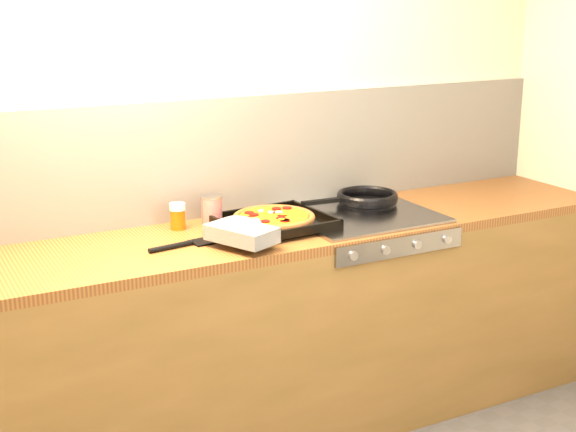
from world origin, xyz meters
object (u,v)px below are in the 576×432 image
pizza_on_tray (264,223)px  tomato_can (212,210)px  frying_pan (366,199)px  juice_glass (178,216)px

pizza_on_tray → tomato_can: 0.25m
pizza_on_tray → tomato_can: tomato_can is taller
pizza_on_tray → tomato_can: bearing=121.9°
frying_pan → pizza_on_tray: bearing=-165.8°
pizza_on_tray → juice_glass: bearing=142.1°
juice_glass → tomato_can: bearing=-1.8°
tomato_can → juice_glass: 0.15m
frying_pan → juice_glass: 0.85m
pizza_on_tray → frying_pan: pizza_on_tray is taller
pizza_on_tray → juice_glass: 0.35m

